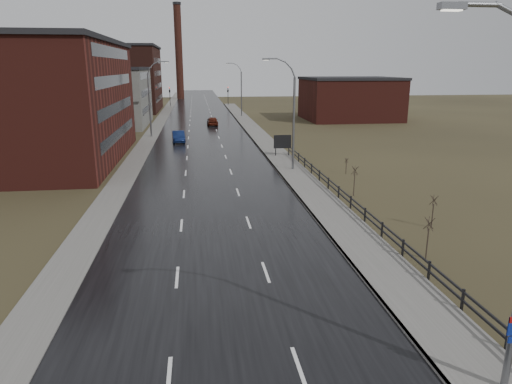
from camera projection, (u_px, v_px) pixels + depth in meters
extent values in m
cube|color=black|center=(204.00, 138.00, 69.57)|extent=(14.00, 300.00, 0.06)
cube|color=#595651|center=(293.00, 172.00, 46.72)|extent=(3.20, 180.00, 0.18)
cube|color=slate|center=(278.00, 172.00, 46.53)|extent=(0.16, 180.00, 0.18)
cube|color=#595651|center=(149.00, 139.00, 68.54)|extent=(2.40, 260.00, 0.12)
cube|color=#471914|center=(16.00, 104.00, 50.89)|extent=(22.00, 28.00, 13.00)
cube|color=black|center=(7.00, 40.00, 49.11)|extent=(22.44, 28.56, 0.50)
cube|color=black|center=(119.00, 133.00, 53.19)|extent=(0.06, 22.40, 1.20)
cube|color=black|center=(117.00, 107.00, 52.40)|extent=(0.06, 22.40, 1.20)
cube|color=black|center=(115.00, 80.00, 51.60)|extent=(0.06, 22.40, 1.20)
cube|color=black|center=(113.00, 53.00, 50.81)|extent=(0.06, 22.40, 1.20)
cube|color=slate|center=(102.00, 98.00, 83.22)|extent=(16.00, 20.00, 10.00)
cube|color=black|center=(99.00, 68.00, 81.83)|extent=(16.32, 20.40, 0.50)
cube|color=black|center=(147.00, 109.00, 84.74)|extent=(0.06, 16.00, 1.20)
cube|color=black|center=(146.00, 92.00, 83.95)|extent=(0.06, 16.00, 1.20)
cube|color=black|center=(145.00, 75.00, 83.16)|extent=(0.06, 16.00, 1.20)
cube|color=#331611|center=(104.00, 80.00, 110.62)|extent=(26.00, 24.00, 15.00)
cube|color=black|center=(101.00, 46.00, 108.57)|extent=(26.52, 24.48, 0.50)
cube|color=black|center=(159.00, 98.00, 113.43)|extent=(0.06, 19.20, 1.20)
cube|color=black|center=(158.00, 86.00, 112.64)|extent=(0.06, 19.20, 1.20)
cube|color=black|center=(158.00, 73.00, 111.84)|extent=(0.06, 19.20, 1.20)
cube|color=black|center=(157.00, 61.00, 111.05)|extent=(0.06, 19.20, 1.20)
cube|color=#471914|center=(350.00, 100.00, 93.34)|extent=(18.00, 16.00, 8.00)
cube|color=black|center=(351.00, 78.00, 92.22)|extent=(18.36, 16.32, 0.50)
cylinder|color=#331611|center=(179.00, 53.00, 150.92)|extent=(2.40, 2.40, 30.00)
cylinder|color=black|center=(177.00, 3.00, 146.87)|extent=(2.70, 2.70, 0.80)
cylinder|color=slate|center=(480.00, 4.00, 11.72)|extent=(1.15, 0.14, 0.14)
cube|color=slate|center=(452.00, 6.00, 11.64)|extent=(0.70, 0.28, 0.18)
cube|color=silver|center=(452.00, 10.00, 11.67)|extent=(0.50, 0.20, 0.04)
cylinder|color=slate|center=(294.00, 125.00, 46.47)|extent=(0.24, 0.24, 9.50)
cylinder|color=slate|center=(293.00, 73.00, 45.09)|extent=(0.51, 0.14, 0.98)
cylinder|color=slate|center=(289.00, 65.00, 44.84)|extent=(0.81, 0.14, 0.81)
cylinder|color=slate|center=(282.00, 60.00, 44.62)|extent=(0.98, 0.14, 0.51)
cylinder|color=slate|center=(273.00, 59.00, 44.47)|extent=(1.01, 0.14, 0.14)
cube|color=slate|center=(266.00, 59.00, 44.40)|extent=(0.70, 0.28, 0.18)
cube|color=silver|center=(266.00, 60.00, 44.43)|extent=(0.50, 0.20, 0.04)
cylinder|color=slate|center=(150.00, 106.00, 69.23)|extent=(0.24, 0.24, 9.50)
cylinder|color=slate|center=(149.00, 71.00, 67.89)|extent=(0.51, 0.14, 0.98)
cylinder|color=slate|center=(152.00, 66.00, 67.76)|extent=(0.81, 0.14, 0.81)
cylinder|color=slate|center=(156.00, 63.00, 67.72)|extent=(0.98, 0.14, 0.51)
cylinder|color=slate|center=(162.00, 62.00, 67.79)|extent=(1.01, 0.14, 0.14)
cube|color=slate|center=(167.00, 62.00, 67.88)|extent=(0.70, 0.28, 0.18)
cube|color=silver|center=(167.00, 63.00, 67.91)|extent=(0.50, 0.20, 0.04)
cylinder|color=slate|center=(241.00, 95.00, 98.11)|extent=(0.24, 0.24, 9.50)
cylinder|color=slate|center=(240.00, 70.00, 96.72)|extent=(0.51, 0.14, 0.98)
cylinder|color=slate|center=(238.00, 66.00, 96.47)|extent=(0.81, 0.14, 0.81)
cylinder|color=slate|center=(235.00, 64.00, 96.26)|extent=(0.98, 0.14, 0.51)
cylinder|color=slate|center=(231.00, 63.00, 96.11)|extent=(1.01, 0.14, 0.14)
cube|color=slate|center=(228.00, 63.00, 96.04)|extent=(0.70, 0.28, 0.18)
cube|color=silver|center=(228.00, 64.00, 96.06)|extent=(0.50, 0.20, 0.04)
cube|color=black|center=(507.00, 339.00, 17.17)|extent=(0.10, 0.10, 1.10)
cube|color=black|center=(462.00, 300.00, 20.04)|extent=(0.10, 0.10, 1.10)
cube|color=black|center=(429.00, 271.00, 22.91)|extent=(0.10, 0.10, 1.10)
cube|color=black|center=(403.00, 248.00, 25.78)|extent=(0.10, 0.10, 1.10)
cube|color=black|center=(382.00, 230.00, 28.65)|extent=(0.10, 0.10, 1.10)
cube|color=black|center=(365.00, 215.00, 31.51)|extent=(0.10, 0.10, 1.10)
cube|color=black|center=(351.00, 203.00, 34.38)|extent=(0.10, 0.10, 1.10)
cube|color=black|center=(339.00, 193.00, 37.25)|extent=(0.10, 0.10, 1.10)
cube|color=black|center=(328.00, 184.00, 40.12)|extent=(0.10, 0.10, 1.10)
cube|color=black|center=(319.00, 176.00, 42.99)|extent=(0.10, 0.10, 1.10)
cube|color=black|center=(312.00, 169.00, 45.86)|extent=(0.10, 0.10, 1.10)
cube|color=black|center=(305.00, 163.00, 48.73)|extent=(0.10, 0.10, 1.10)
cube|color=black|center=(298.00, 158.00, 51.59)|extent=(0.10, 0.10, 1.10)
cube|color=black|center=(293.00, 153.00, 54.46)|extent=(0.10, 0.10, 1.10)
cube|color=black|center=(368.00, 212.00, 30.93)|extent=(0.08, 53.00, 0.10)
cube|color=black|center=(367.00, 218.00, 31.04)|extent=(0.08, 53.00, 0.10)
cylinder|color=#382D23|center=(427.00, 244.00, 25.54)|extent=(0.08, 0.08, 1.80)
cylinder|color=#382D23|center=(430.00, 224.00, 25.24)|extent=(0.04, 0.61, 0.71)
cylinder|color=#382D23|center=(429.00, 224.00, 25.28)|extent=(0.58, 0.23, 0.72)
cylinder|color=#382D23|center=(428.00, 224.00, 25.26)|extent=(0.35, 0.51, 0.73)
cylinder|color=#382D23|center=(429.00, 224.00, 25.20)|extent=(0.35, 0.51, 0.73)
cylinder|color=#382D23|center=(430.00, 224.00, 25.19)|extent=(0.58, 0.23, 0.72)
cylinder|color=#382D23|center=(432.00, 216.00, 30.53)|extent=(0.08, 0.08, 1.67)
cylinder|color=#382D23|center=(435.00, 200.00, 30.25)|extent=(0.04, 0.57, 0.66)
cylinder|color=#382D23|center=(434.00, 200.00, 30.29)|extent=(0.54, 0.21, 0.67)
cylinder|color=#382D23|center=(433.00, 200.00, 30.27)|extent=(0.32, 0.48, 0.68)
cylinder|color=#382D23|center=(434.00, 200.00, 30.21)|extent=(0.32, 0.48, 0.68)
cylinder|color=#382D23|center=(435.00, 200.00, 30.20)|extent=(0.54, 0.21, 0.67)
cylinder|color=#382D23|center=(354.00, 185.00, 38.13)|extent=(0.08, 0.08, 1.89)
cylinder|color=#382D23|center=(356.00, 171.00, 37.81)|extent=(0.04, 0.64, 0.74)
cylinder|color=#382D23|center=(355.00, 170.00, 37.86)|extent=(0.60, 0.24, 0.75)
cylinder|color=#382D23|center=(354.00, 170.00, 37.83)|extent=(0.36, 0.54, 0.76)
cylinder|color=#382D23|center=(355.00, 171.00, 37.77)|extent=(0.36, 0.54, 0.76)
cylinder|color=#382D23|center=(355.00, 171.00, 37.76)|extent=(0.60, 0.24, 0.75)
cylinder|color=#382D23|center=(346.00, 168.00, 46.08)|extent=(0.08, 0.08, 1.20)
cylinder|color=#382D23|center=(347.00, 160.00, 45.88)|extent=(0.04, 0.41, 0.48)
cylinder|color=#382D23|center=(347.00, 160.00, 45.92)|extent=(0.40, 0.16, 0.49)
cylinder|color=#382D23|center=(346.00, 160.00, 45.90)|extent=(0.24, 0.35, 0.50)
cylinder|color=#382D23|center=(346.00, 161.00, 45.84)|extent=(0.24, 0.35, 0.50)
cylinder|color=#382D23|center=(347.00, 161.00, 45.83)|extent=(0.40, 0.16, 0.49)
cube|color=black|center=(276.00, 150.00, 54.73)|extent=(0.10, 0.10, 1.80)
cube|color=black|center=(289.00, 149.00, 54.93)|extent=(0.10, 0.10, 1.80)
cube|color=silver|center=(282.00, 142.00, 54.53)|extent=(2.02, 0.08, 1.50)
cube|color=black|center=(282.00, 142.00, 54.48)|extent=(2.12, 0.04, 1.60)
cylinder|color=black|center=(170.00, 97.00, 125.26)|extent=(0.16, 0.16, 5.20)
imported|color=black|center=(170.00, 89.00, 124.70)|extent=(0.58, 2.73, 1.10)
sphere|color=#FF190C|center=(169.00, 88.00, 124.47)|extent=(0.18, 0.18, 0.18)
cylinder|color=black|center=(228.00, 96.00, 127.26)|extent=(0.16, 0.16, 5.20)
imported|color=black|center=(228.00, 88.00, 126.69)|extent=(0.58, 2.73, 1.10)
sphere|color=#FF190C|center=(228.00, 87.00, 126.47)|extent=(0.18, 0.18, 0.18)
imported|color=#0E1C48|center=(179.00, 137.00, 65.40)|extent=(2.07, 4.93, 1.58)
imported|color=#4A170C|center=(212.00, 121.00, 83.99)|extent=(2.00, 4.79, 1.62)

